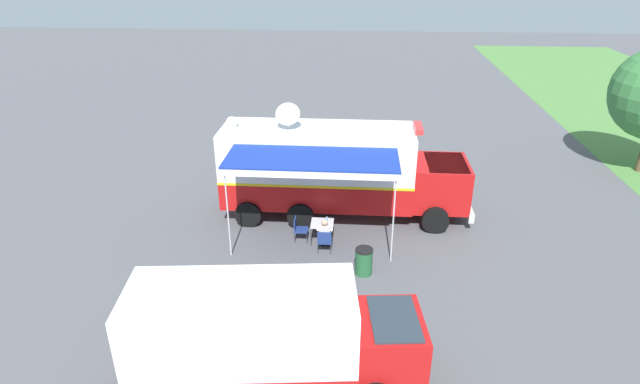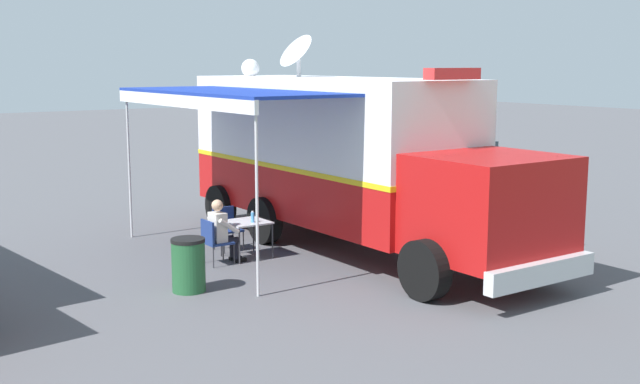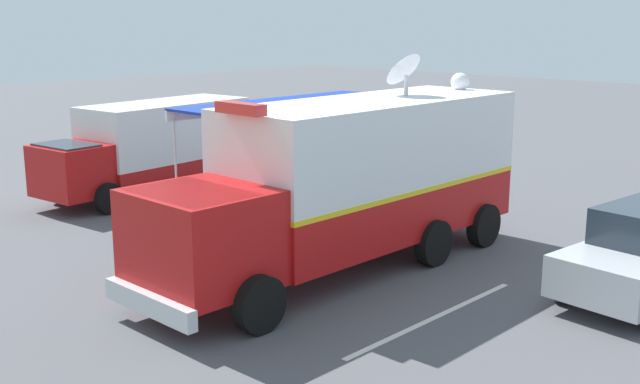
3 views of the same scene
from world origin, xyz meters
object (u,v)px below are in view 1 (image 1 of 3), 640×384
Objects in this scene: folding_chair_beside_table at (299,227)px; car_behind_truck at (291,145)px; trash_bin at (364,261)px; support_truck at (266,337)px; folding_chair_at_table at (324,240)px; water_bottle at (327,220)px; seated_responder at (325,234)px; command_truck at (337,168)px; folding_table at (322,224)px.

folding_chair_beside_table is 7.61m from car_behind_truck.
support_truck is (4.85, -2.31, 0.93)m from trash_bin.
folding_chair_beside_table is at bearing -129.12° from folding_chair_at_table.
water_bottle is at bearing 16.37° from car_behind_truck.
seated_responder is at bearing -135.02° from trash_bin.
car_behind_truck reaches higher than water_bottle.
seated_responder is at bearing 58.12° from folding_chair_beside_table.
folding_chair_at_table is (2.96, -0.27, -1.43)m from command_truck.
folding_chair_at_table is 1.78m from trash_bin.
support_truck is at bearing -8.22° from water_bottle.
water_bottle is at bearing 92.82° from folding_chair_beside_table.
seated_responder is 6.32m from support_truck.
folding_chair_beside_table is at bearing -179.84° from support_truck.
folding_table is 6.90m from support_truck.
folding_chair_beside_table is 0.70× the size of seated_responder.
seated_responder is at bearing 12.39° from folding_table.
trash_bin is at bearing 37.11° from folding_table.
support_truck reaches higher than folding_chair_at_table.
folding_chair_beside_table is at bearing -121.88° from seated_responder.
support_truck reaches higher than folding_chair_beside_table.
folding_table is 2.47m from trash_bin.
folding_table is 0.63m from seated_responder.
water_bottle is 2.44m from trash_bin.
folding_chair_at_table is at bearing -130.73° from trash_bin.
seated_responder is 1.92m from trash_bin.
folding_table is at bearing -72.36° from water_bottle.
command_truck is at bearing 174.39° from seated_responder.
water_bottle reaches higher than trash_bin.
seated_responder is at bearing -5.61° from command_truck.
folding_table is at bearing 15.13° from car_behind_truck.
folding_chair_beside_table is 0.96× the size of trash_bin.
seated_responder is 0.29× the size of car_behind_truck.
car_behind_truck reaches higher than trash_bin.
folding_table is at bearing 89.93° from folding_chair_beside_table.
water_bottle is (2.11, -0.25, -1.11)m from command_truck.
water_bottle is 0.26× the size of folding_chair_at_table.
water_bottle is 0.91m from folding_chair_at_table.
folding_table is 0.64× the size of seated_responder.
water_bottle reaches higher than folding_chair_at_table.
folding_chair_at_table is at bearing 0.22° from seated_responder.
folding_chair_beside_table is 0.12× the size of support_truck.
car_behind_truck is at bearing -163.63° from water_bottle.
command_truck is 1.36× the size of support_truck.
car_behind_truck reaches higher than seated_responder.
seated_responder is (0.61, 0.13, -0.02)m from folding_table.
folding_chair_beside_table is at bearing -130.06° from trash_bin.
support_truck is 1.61× the size of car_behind_truck.
command_truck reaches higher than car_behind_truck.
water_bottle is at bearing 171.78° from support_truck.
water_bottle is at bearing -146.66° from trash_bin.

